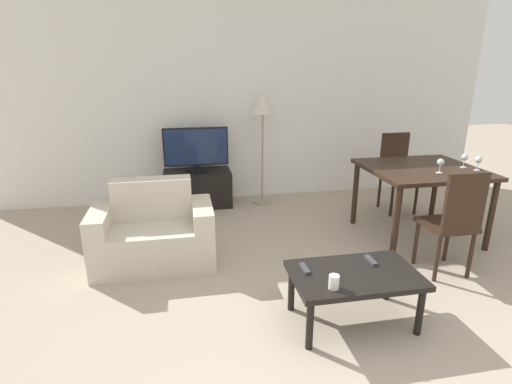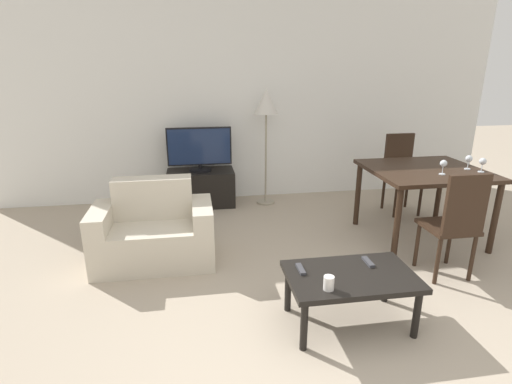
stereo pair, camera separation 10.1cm
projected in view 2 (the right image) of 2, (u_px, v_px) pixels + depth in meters
wall_back at (249, 99)px, 5.31m from camera, size 6.82×0.06×2.70m
armchair at (154, 233)px, 3.75m from camera, size 1.10×0.62×0.78m
tv_stand at (201, 188)px, 5.28m from camera, size 0.86×0.45×0.47m
tv at (199, 149)px, 5.11m from camera, size 0.82×0.29×0.57m
coffee_table at (351, 280)px, 2.82m from camera, size 0.90×0.56×0.40m
dining_table at (425, 177)px, 4.14m from camera, size 1.14×1.04×0.77m
dining_chair_near at (455, 221)px, 3.38m from camera, size 0.40×0.40×0.97m
dining_chair_far at (401, 169)px, 5.00m from camera, size 0.40×0.40×0.97m
floor_lamp at (266, 107)px, 5.02m from camera, size 0.30×0.30×1.51m
remote_primary at (301, 269)px, 2.85m from camera, size 0.04×0.15×0.02m
remote_secondary at (368, 262)px, 2.95m from camera, size 0.04×0.15×0.02m
cup_white_near at (329, 283)px, 2.60m from camera, size 0.07×0.07×0.10m
wine_glass_left at (443, 164)px, 3.87m from camera, size 0.07×0.07×0.15m
wine_glass_center at (469, 160)px, 4.06m from camera, size 0.07×0.07×0.15m
wine_glass_right at (483, 162)px, 3.95m from camera, size 0.07×0.07×0.15m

